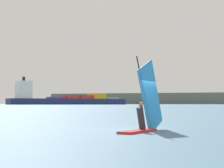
# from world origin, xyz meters

# --- Properties ---
(ground_plane) EXTENTS (4000.00, 4000.00, 0.00)m
(ground_plane) POSITION_xyz_m (0.00, 0.00, 0.00)
(ground_plane) COLOR #476B84
(windsurfer) EXTENTS (1.72, 4.21, 3.86)m
(windsurfer) POSITION_xyz_m (0.49, -0.95, 0.94)
(windsurfer) COLOR red
(windsurfer) RESTS_ON ground_plane
(cargo_ship) EXTENTS (152.53, 137.18, 38.36)m
(cargo_ship) POSITION_xyz_m (-181.27, 501.96, 8.05)
(cargo_ship) COLOR navy
(cargo_ship) RESTS_ON ground_plane
(distant_headland) EXTENTS (1065.60, 301.33, 27.45)m
(distant_headland) POSITION_xyz_m (-290.26, 1031.70, 13.73)
(distant_headland) COLOR #60665B
(distant_headland) RESTS_ON ground_plane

